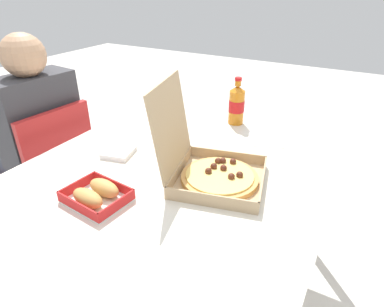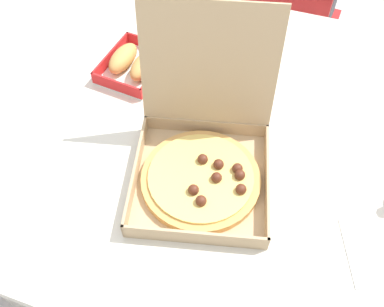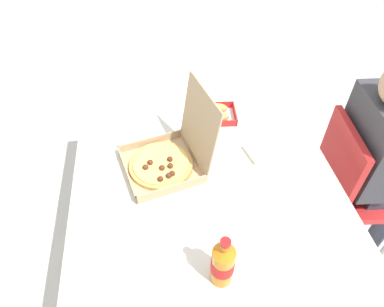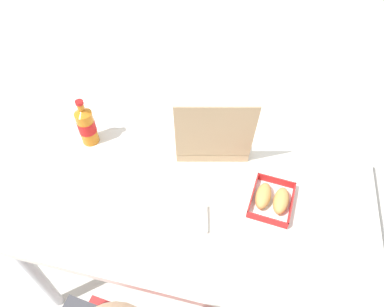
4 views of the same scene
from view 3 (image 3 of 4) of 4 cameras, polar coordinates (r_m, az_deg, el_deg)
The scene contains 9 objects.
ground_plane at distance 2.04m, azimuth 1.25°, elevation -15.85°, with size 10.00×10.00×0.00m, color beige.
dining_table at distance 1.50m, azimuth 1.65°, elevation -3.61°, with size 1.38×1.07×0.73m.
chair at distance 1.89m, azimuth 25.38°, elevation -4.46°, with size 0.43×0.43×0.83m.
diner_person at distance 1.78m, azimuth 29.07°, elevation 0.02°, with size 0.37×0.43×1.15m.
pizza_box_open at distance 1.42m, azimuth -4.13°, elevation -0.79°, with size 0.37×0.41×0.34m.
bread_side_box at distance 1.67m, azimuth 4.02°, elevation 6.66°, with size 0.17×0.20×0.06m.
cola_bottle at distance 1.09m, azimuth 5.15°, elevation -17.80°, with size 0.07×0.07×0.22m.
paper_menu at distance 1.20m, azimuth -4.66°, elevation -17.68°, with size 0.21×0.15×0.00m, color white.
napkin_pile at distance 1.52m, azimuth 11.29°, elevation 0.23°, with size 0.11×0.11×0.02m, color white.
Camera 3 is at (0.96, -0.19, 1.79)m, focal length 31.95 mm.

